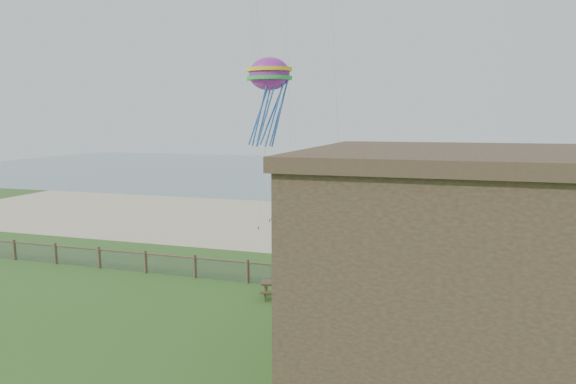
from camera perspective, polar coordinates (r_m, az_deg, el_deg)
name	(u,v)px	position (r m, az deg, el deg)	size (l,w,h in m)	color
ground	(192,327)	(21.72, -10.60, -14.58)	(160.00, 160.00, 0.00)	#356221
sand_beach	(321,224)	(41.63, 3.73, -3.57)	(72.00, 20.00, 0.02)	#C5B88E
ocean	(386,173)	(84.62, 10.80, 2.12)	(160.00, 68.00, 0.02)	slate
chainlink_fence	(248,273)	(26.67, -4.52, -8.93)	(36.20, 0.20, 1.25)	brown
motel	(562,280)	(17.67, 28.16, -8.66)	(15.00, 10.00, 7.00)	#432C24
motel_deck	(527,313)	(24.28, 25.00, -12.12)	(15.00, 2.00, 0.50)	brown
picnic_table	(281,289)	(24.60, -0.81, -10.76)	(1.84, 1.39, 0.78)	brown
octopus_kite	(269,99)	(35.33, -2.09, 10.25)	(3.19, 2.25, 6.56)	#FF284B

